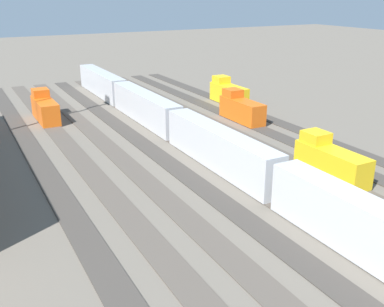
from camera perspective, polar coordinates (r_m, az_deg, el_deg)
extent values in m
plane|color=#60594F|center=(54.89, 5.27, -2.94)|extent=(400.00, 400.00, 0.00)
cube|color=#3D3833|center=(67.40, 19.62, 0.42)|extent=(140.00, 2.80, 0.12)
cube|color=#3D3833|center=(63.91, 16.57, -0.29)|extent=(140.00, 2.80, 0.12)
cube|color=#4C443D|center=(60.63, 13.19, -1.07)|extent=(140.00, 2.80, 0.12)
cube|color=#3D3833|center=(57.60, 9.43, -1.94)|extent=(140.00, 2.80, 0.12)
cube|color=#4C443D|center=(54.86, 5.27, -2.88)|extent=(140.00, 2.80, 0.12)
cube|color=#3D3833|center=(52.46, 0.69, -3.90)|extent=(140.00, 2.80, 0.12)
cube|color=#4C443D|center=(50.43, -4.30, -4.99)|extent=(140.00, 2.80, 0.12)
cube|color=#4C443D|center=(48.84, -9.69, -6.11)|extent=(140.00, 2.80, 0.12)
cube|color=#3D3833|center=(47.71, -15.40, -7.24)|extent=(140.00, 2.80, 0.12)
cube|color=gold|center=(55.93, 17.40, -1.25)|extent=(10.00, 3.00, 3.60)
cube|color=gold|center=(57.10, 15.55, 2.04)|extent=(3.00, 2.70, 1.40)
cube|color=gold|center=(90.45, 4.74, 7.55)|extent=(10.00, 3.00, 3.60)
cube|color=gold|center=(92.43, 3.76, 9.43)|extent=(3.00, 2.70, 1.40)
cube|color=#D85914|center=(78.10, 6.41, 5.50)|extent=(10.00, 3.00, 3.60)
cube|color=#D85914|center=(79.94, 5.25, 7.72)|extent=(3.00, 2.70, 1.40)
cube|color=#D85914|center=(81.80, -18.23, 5.28)|extent=(10.00, 3.00, 3.60)
cube|color=#D85914|center=(84.14, -18.81, 7.36)|extent=(3.00, 2.70, 1.40)
cube|color=#B7BABF|center=(39.95, 22.27, -9.55)|extent=(23.00, 3.00, 5.00)
cube|color=#B7BABF|center=(56.57, 3.48, 0.67)|extent=(23.00, 3.00, 5.00)
cube|color=#B7BABF|center=(77.31, -6.02, 5.90)|extent=(23.00, 3.00, 5.00)
cube|color=#B7BABF|center=(99.62, -11.46, 8.80)|extent=(23.00, 3.00, 5.00)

